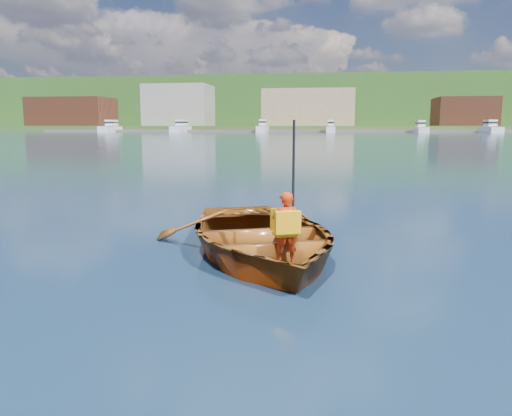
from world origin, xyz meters
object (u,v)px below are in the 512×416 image
rowboat (260,236)px  dock (297,131)px  child_paddler (285,226)px  marina_yachts (340,128)px

rowboat → dock: bearing=93.4°
rowboat → child_paddler: child_paddler is taller
dock → marina_yachts: marina_yachts is taller
rowboat → child_paddler: size_ratio=2.66×
child_paddler → dock: 148.29m
child_paddler → dock: size_ratio=0.01×
dock → marina_yachts: (12.89, -4.69, 0.98)m
child_paddler → marina_yachts: bearing=88.6°
rowboat → child_paddler: bearing=-59.8°
child_paddler → marina_yachts: 143.35m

